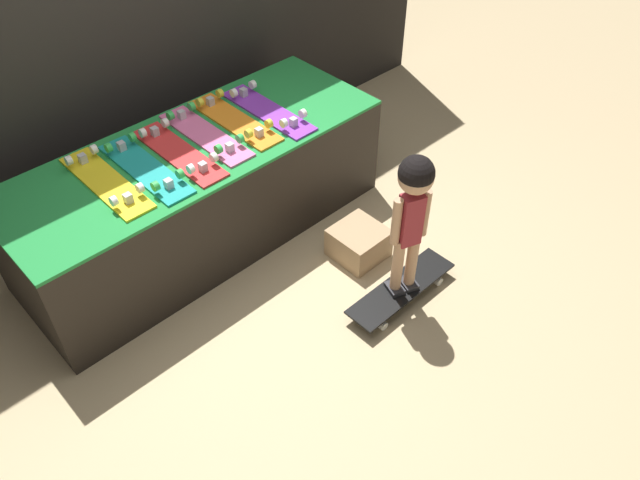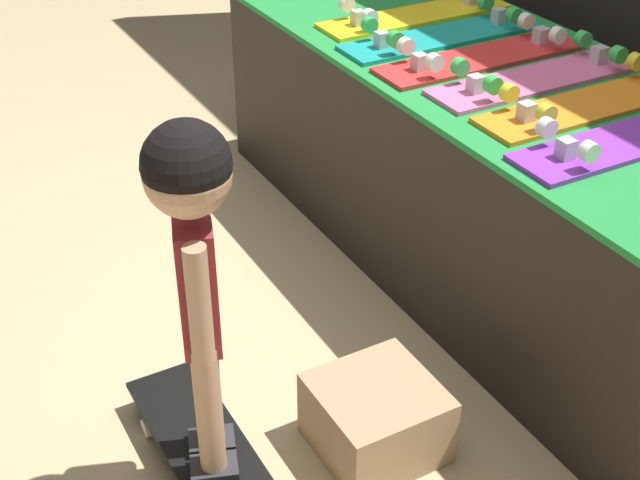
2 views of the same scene
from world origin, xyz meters
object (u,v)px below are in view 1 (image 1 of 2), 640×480
Objects in this scene: skateboard_teal_on_rack at (145,167)px; skateboard_on_floor at (401,289)px; storage_box at (359,243)px; skateboard_orange_on_rack at (234,119)px; child at (413,202)px; skateboard_red_on_rack at (179,152)px; skateboard_purple_on_rack at (268,110)px; skateboard_yellow_on_rack at (105,181)px; skateboard_pink_on_rack at (205,134)px.

skateboard_teal_on_rack reaches higher than skateboard_on_floor.
storage_box is at bearing 78.87° from skateboard_on_floor.
skateboard_orange_on_rack is 0.79× the size of child.
skateboard_red_on_rack is 1.00× the size of skateboard_purple_on_rack.
skateboard_on_floor is (1.04, -1.27, -0.64)m from skateboard_yellow_on_rack.
skateboard_pink_on_rack is 1.47m from skateboard_on_floor.
skateboard_red_on_rack is at bearing 135.58° from child.
skateboard_red_on_rack is 0.44m from skateboard_orange_on_rack.
skateboard_teal_on_rack is 1.00× the size of skateboard_pink_on_rack.
skateboard_red_on_rack is at bearing 179.36° from skateboard_purple_on_rack.
storage_box is (0.47, -0.84, -0.61)m from skateboard_pink_on_rack.
storage_box is at bearing -36.87° from skateboard_yellow_on_rack.
skateboard_on_floor is at bearing -82.69° from skateboard_orange_on_rack.
skateboard_pink_on_rack is 0.44m from skateboard_purple_on_rack.
skateboard_on_floor is 0.81× the size of child.
skateboard_red_on_rack is 1.36m from child.
skateboard_purple_on_rack is at bearing -14.58° from skateboard_orange_on_rack.
skateboard_yellow_on_rack is at bearing 129.34° from skateboard_on_floor.
skateboard_yellow_on_rack is 0.79× the size of child.
storage_box is (1.12, -0.84, -0.61)m from skateboard_yellow_on_rack.
storage_box is (0.03, -0.79, -0.61)m from skateboard_purple_on_rack.
child reaches higher than skateboard_yellow_on_rack.
skateboard_yellow_on_rack and skateboard_purple_on_rack have the same top height.
skateboard_pink_on_rack is at bearing 126.17° from child.
skateboard_yellow_on_rack is 0.97× the size of skateboard_on_floor.
skateboard_teal_on_rack is at bearing 138.49° from storage_box.
skateboard_teal_on_rack is 0.88m from skateboard_purple_on_rack.
skateboard_yellow_on_rack is at bearing 169.06° from skateboard_teal_on_rack.
skateboard_red_on_rack is (0.44, -0.05, 0.00)m from skateboard_yellow_on_rack.
skateboard_teal_on_rack is 0.22m from skateboard_red_on_rack.
skateboard_teal_on_rack is 1.00× the size of skateboard_purple_on_rack.
storage_box reaches higher than skateboard_on_floor.
skateboard_on_floor is 0.66m from child.
storage_box is at bearing 98.26° from child.
skateboard_teal_on_rack is 1.00× the size of skateboard_orange_on_rack.
skateboard_on_floor is (0.16, -1.27, -0.64)m from skateboard_orange_on_rack.
skateboard_purple_on_rack is at bearing 87.37° from skateboard_on_floor.
skateboard_pink_on_rack is 1.32m from child.
skateboard_yellow_on_rack and skateboard_pink_on_rack have the same top height.
child is (0.16, -1.27, 0.02)m from skateboard_orange_on_rack.
skateboard_yellow_on_rack reaches higher than storage_box.
skateboard_purple_on_rack is 1.22m from child.
child reaches higher than skateboard_teal_on_rack.
child is at bearing -92.63° from skateboard_purple_on_rack.
skateboard_yellow_on_rack is 1.00× the size of skateboard_orange_on_rack.
skateboard_yellow_on_rack and skateboard_teal_on_rack have the same top height.
skateboard_orange_on_rack is at bearing 165.42° from skateboard_purple_on_rack.
storage_box is (0.90, -0.80, -0.61)m from skateboard_teal_on_rack.
skateboard_purple_on_rack is (0.44, -0.05, 0.00)m from skateboard_pink_on_rack.
skateboard_red_on_rack is 0.97× the size of skateboard_on_floor.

